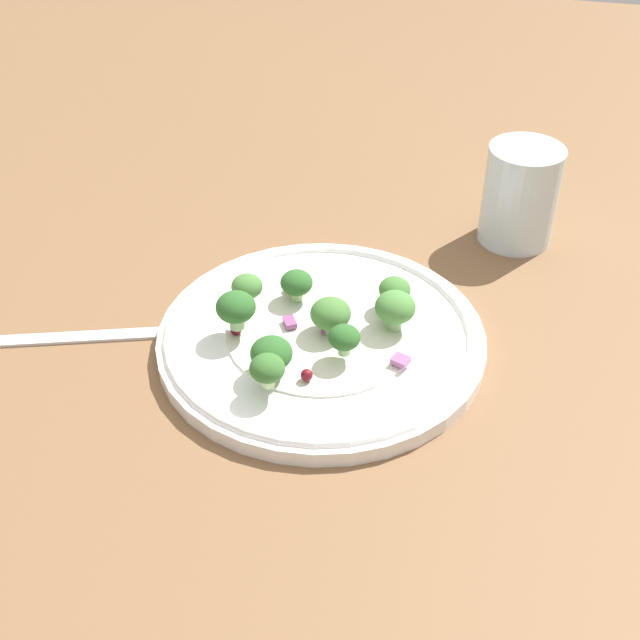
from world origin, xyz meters
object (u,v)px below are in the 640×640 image
(broccoli_floret_0, at_px, (395,308))
(broccoli_floret_2, at_px, (271,354))
(broccoli_floret_1, at_px, (297,283))
(fork, at_px, (102,335))
(water_glass, at_px, (520,195))
(plate, at_px, (320,340))

(broccoli_floret_0, xyz_separation_m, broccoli_floret_2, (-0.07, -0.07, -0.00))
(broccoli_floret_1, distance_m, fork, 0.15)
(fork, bearing_deg, water_glass, 36.22)
(broccoli_floret_1, xyz_separation_m, broccoli_floret_2, (0.01, -0.09, 0.00))
(fork, height_order, water_glass, water_glass)
(plate, distance_m, broccoli_floret_0, 0.06)
(broccoli_floret_2, height_order, water_glass, water_glass)
(broccoli_floret_0, distance_m, fork, 0.22)
(broccoli_floret_0, distance_m, water_glass, 0.19)
(broccoli_floret_1, height_order, fork, broccoli_floret_1)
(broccoli_floret_1, height_order, broccoli_floret_2, broccoli_floret_2)
(broccoli_floret_1, xyz_separation_m, water_glass, (0.16, 0.15, 0.01))
(broccoli_floret_2, xyz_separation_m, fork, (-0.14, 0.02, -0.03))
(broccoli_floret_0, bearing_deg, plate, -158.59)
(fork, distance_m, water_glass, 0.37)
(broccoli_floret_0, xyz_separation_m, water_glass, (0.08, 0.17, 0.01))
(broccoli_floret_2, bearing_deg, water_glass, 57.36)
(plate, relative_size, fork, 1.34)
(plate, relative_size, broccoli_floret_0, 8.01)
(broccoli_floret_2, bearing_deg, broccoli_floret_0, 43.54)
(plate, xyz_separation_m, broccoli_floret_0, (0.05, 0.02, 0.02))
(broccoli_floret_2, bearing_deg, fork, 170.65)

